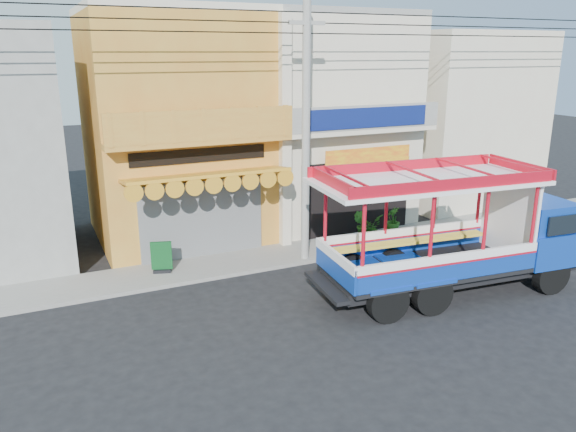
% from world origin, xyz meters
% --- Properties ---
extents(ground, '(90.00, 90.00, 0.00)m').
position_xyz_m(ground, '(0.00, 0.00, 0.00)').
color(ground, black).
rests_on(ground, ground).
extents(sidewalk, '(30.00, 2.00, 0.12)m').
position_xyz_m(sidewalk, '(0.00, 4.00, 0.06)').
color(sidewalk, slate).
rests_on(sidewalk, ground).
extents(shophouse_left, '(6.00, 7.50, 8.24)m').
position_xyz_m(shophouse_left, '(-4.00, 7.96, 4.11)').
color(shophouse_left, '#C0772A').
rests_on(shophouse_left, ground).
extents(shophouse_right, '(6.00, 6.75, 8.24)m').
position_xyz_m(shophouse_right, '(2.00, 7.96, 4.11)').
color(shophouse_right, beige).
rests_on(shophouse_right, ground).
extents(party_pilaster, '(0.35, 0.30, 8.00)m').
position_xyz_m(party_pilaster, '(-1.00, 4.85, 4.00)').
color(party_pilaster, beige).
rests_on(party_pilaster, ground).
extents(filler_building_right, '(6.00, 6.00, 7.60)m').
position_xyz_m(filler_building_right, '(9.00, 8.00, 3.80)').
color(filler_building_right, beige).
rests_on(filler_building_right, ground).
extents(utility_pole, '(28.00, 0.26, 9.00)m').
position_xyz_m(utility_pole, '(-0.85, 3.30, 5.03)').
color(utility_pole, gray).
rests_on(utility_pole, ground).
extents(songthaew_truck, '(8.24, 3.33, 3.75)m').
position_xyz_m(songthaew_truck, '(2.28, -0.79, 1.81)').
color(songthaew_truck, black).
rests_on(songthaew_truck, ground).
extents(green_sign, '(0.64, 0.45, 1.00)m').
position_xyz_m(green_sign, '(-5.62, 4.07, 0.54)').
color(green_sign, black).
rests_on(green_sign, sidewalk).
extents(potted_plant_a, '(1.10, 1.05, 0.95)m').
position_xyz_m(potted_plant_a, '(2.01, 3.97, 0.60)').
color(potted_plant_a, '#225618').
rests_on(potted_plant_a, sidewalk).
extents(potted_plant_b, '(0.68, 0.68, 0.97)m').
position_xyz_m(potted_plant_b, '(1.87, 4.35, 0.61)').
color(potted_plant_b, '#225618').
rests_on(potted_plant_b, sidewalk).
extents(potted_plant_c, '(0.69, 0.69, 0.98)m').
position_xyz_m(potted_plant_c, '(3.27, 4.34, 0.61)').
color(potted_plant_c, '#225618').
rests_on(potted_plant_c, sidewalk).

